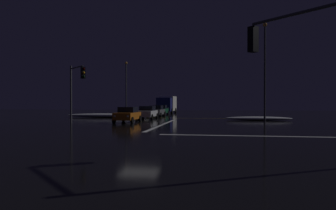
% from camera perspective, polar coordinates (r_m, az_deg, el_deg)
% --- Properties ---
extents(ground, '(120.00, 120.00, 0.10)m').
position_cam_1_polar(ground, '(20.70, -5.17, -5.36)').
color(ground, black).
extents(stop_line_north, '(0.35, 15.00, 0.01)m').
position_cam_1_polar(stop_line_north, '(29.21, -0.97, -3.52)').
color(stop_line_north, white).
rests_on(stop_line_north, ground).
extents(centre_line_ns, '(22.00, 0.15, 0.01)m').
position_cam_1_polar(centre_line_ns, '(40.66, 1.85, -2.36)').
color(centre_line_ns, yellow).
rests_on(centre_line_ns, ground).
extents(crosswalk_bar_east, '(15.00, 0.40, 0.01)m').
position_cam_1_polar(crosswalk_bar_east, '(20.43, 19.74, -5.32)').
color(crosswalk_bar_east, white).
rests_on(crosswalk_bar_east, ground).
extents(snow_bank_left_curb, '(11.40, 1.50, 0.53)m').
position_cam_1_polar(snow_bank_left_curb, '(43.14, -10.78, -1.85)').
color(snow_bank_left_curb, white).
rests_on(snow_bank_left_curb, ground).
extents(snow_bank_right_curb, '(7.35, 1.50, 0.43)m').
position_cam_1_polar(snow_bank_right_curb, '(37.29, 15.91, -2.33)').
color(snow_bank_right_curb, white).
rests_on(snow_bank_right_curb, ground).
extents(sedan_orange, '(2.02, 4.33, 1.57)m').
position_cam_1_polar(sedan_orange, '(32.46, -7.25, -1.70)').
color(sedan_orange, '#C66014').
rests_on(sedan_orange, ground).
extents(sedan_white, '(2.02, 4.33, 1.57)m').
position_cam_1_polar(sedan_white, '(38.70, -3.74, -1.33)').
color(sedan_white, silver).
rests_on(sedan_white, ground).
extents(sedan_gray, '(2.02, 4.33, 1.57)m').
position_cam_1_polar(sedan_gray, '(44.62, -2.12, -1.07)').
color(sedan_gray, slate).
rests_on(sedan_gray, ground).
extents(sedan_green, '(2.02, 4.33, 1.57)m').
position_cam_1_polar(sedan_green, '(50.14, -1.28, -0.89)').
color(sedan_green, '#14512D').
rests_on(sedan_green, ground).
extents(box_truck, '(2.68, 8.28, 3.08)m').
position_cam_1_polar(box_truck, '(56.91, -0.13, 0.20)').
color(box_truck, navy).
rests_on(box_truck, ground).
extents(traffic_signal_nw, '(2.56, 2.56, 5.61)m').
position_cam_1_polar(traffic_signal_nw, '(31.06, -16.14, 3.78)').
color(traffic_signal_nw, '#4C4C51').
rests_on(traffic_signal_nw, ground).
extents(traffic_signal_se, '(3.01, 3.01, 5.59)m').
position_cam_1_polar(traffic_signal_se, '(12.51, 22.51, 8.66)').
color(traffic_signal_se, '#4C4C51').
rests_on(traffic_signal_se, ground).
extents(streetlamp_left_far, '(0.44, 0.44, 8.65)m').
position_cam_1_polar(streetlamp_left_far, '(52.53, -7.50, 3.76)').
color(streetlamp_left_far, '#424247').
rests_on(streetlamp_left_far, ground).
extents(streetlamp_right_near, '(0.44, 0.44, 10.32)m').
position_cam_1_polar(streetlamp_right_near, '(34.84, 16.96, 6.78)').
color(streetlamp_right_near, '#424247').
rests_on(streetlamp_right_near, ground).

